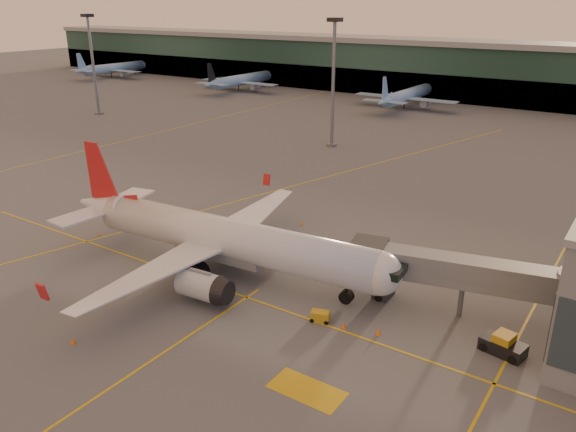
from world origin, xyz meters
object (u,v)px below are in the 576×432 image
Objects in this scene: gpu_cart at (320,317)px; main_airplane at (221,238)px; pushback_tug at (503,345)px; catering_truck at (231,239)px.

main_airplane is at bearing 151.73° from gpu_cart.
main_airplane is 30.52m from pushback_tug.
pushback_tug reaches higher than gpu_cart.
main_airplane reaches higher than catering_truck.
pushback_tug is at bearing -1.83° from gpu_cart.
catering_truck is 1.31× the size of pushback_tug.
pushback_tug is at bearing -1.78° from main_airplane.
pushback_tug is at bearing 7.86° from catering_truck.
catering_truck is at bearing 140.17° from gpu_cart.
gpu_cart is at bearing -10.26° from catering_truck.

